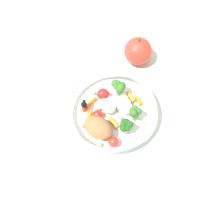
{
  "coord_description": "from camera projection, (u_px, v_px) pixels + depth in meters",
  "views": [
    {
      "loc": [
        -0.14,
        0.31,
        0.65
      ],
      "look_at": [
        -0.0,
        0.01,
        0.03
      ],
      "focal_mm": 45.57,
      "sensor_mm": 36.0,
      "label": 1
    }
  ],
  "objects": [
    {
      "name": "loose_apple",
      "position": [
        138.0,
        51.0,
        0.78
      ],
      "size": [
        0.08,
        0.08,
        0.09
      ],
      "color": "#BC3828",
      "rests_on": "ground_plane"
    },
    {
      "name": "ground_plane",
      "position": [
        112.0,
        113.0,
        0.74
      ],
      "size": [
        2.4,
        2.4,
        0.0
      ],
      "primitive_type": "plane",
      "color": "silver"
    },
    {
      "name": "folded_napkin",
      "position": [
        114.0,
        218.0,
        0.61
      ],
      "size": [
        0.13,
        0.13,
        0.01
      ],
      "primitive_type": "cube",
      "rotation": [
        0.0,
        0.0,
        0.26
      ],
      "color": "white",
      "rests_on": "ground_plane"
    },
    {
      "name": "food_container",
      "position": [
        111.0,
        112.0,
        0.71
      ],
      "size": [
        0.23,
        0.23,
        0.06
      ],
      "color": "white",
      "rests_on": "ground_plane"
    }
  ]
}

